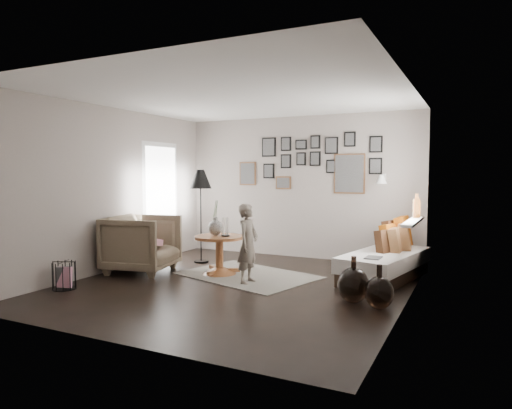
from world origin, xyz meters
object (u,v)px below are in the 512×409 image
at_px(vase, 215,225).
at_px(demijohn_large, 353,285).
at_px(floor_lamp, 201,183).
at_px(demijohn_small, 379,292).
at_px(pedestal_table, 219,256).
at_px(magazine_basket, 64,276).
at_px(child, 248,244).
at_px(daybed, 386,259).
at_px(armchair, 142,244).

height_order(vase, demijohn_large, vase).
xyz_separation_m(floor_lamp, demijohn_small, (3.35, -1.44, -1.20)).
xyz_separation_m(vase, demijohn_small, (2.65, -0.78, -0.57)).
bearing_deg(demijohn_large, floor_lamp, 156.44).
bearing_deg(floor_lamp, pedestal_table, -41.26).
bearing_deg(magazine_basket, demijohn_small, 13.16).
bearing_deg(demijohn_large, pedestal_table, 164.16).
height_order(magazine_basket, demijohn_large, demijohn_large).
relative_size(pedestal_table, child, 0.67).
height_order(daybed, demijohn_large, daybed).
distance_m(pedestal_table, vase, 0.50).
bearing_deg(magazine_basket, pedestal_table, 49.84).
height_order(vase, demijohn_small, vase).
height_order(daybed, floor_lamp, floor_lamp).
bearing_deg(magazine_basket, armchair, 79.18).
distance_m(armchair, demijohn_large, 3.44).
bearing_deg(floor_lamp, child, -34.84).
relative_size(pedestal_table, vase, 1.40).
height_order(pedestal_table, floor_lamp, floor_lamp).
bearing_deg(daybed, demijohn_small, -70.62).
bearing_deg(floor_lamp, vase, -43.52).
xyz_separation_m(pedestal_table, child, (0.65, -0.31, 0.29)).
relative_size(vase, magazine_basket, 1.39).
relative_size(armchair, floor_lamp, 0.61).
relative_size(daybed, child, 1.69).
xyz_separation_m(daybed, child, (-1.70, -1.16, 0.28)).
xyz_separation_m(armchair, demijohn_small, (3.75, -0.36, -0.26)).
height_order(armchair, child, child).
bearing_deg(child, demijohn_large, -102.38).
relative_size(demijohn_large, child, 0.50).
relative_size(vase, child, 0.48).
bearing_deg(vase, child, -24.53).
bearing_deg(demijohn_large, armchair, 176.00).
bearing_deg(child, vase, 64.53).
distance_m(vase, magazine_basket, 2.25).
height_order(daybed, demijohn_small, daybed).
bearing_deg(pedestal_table, demijohn_small, -16.40).
distance_m(pedestal_table, floor_lamp, 1.52).
distance_m(demijohn_small, child, 2.00).
distance_m(vase, demijohn_large, 2.48).
bearing_deg(child, floor_lamp, 54.21).
xyz_separation_m(vase, armchair, (-1.10, -0.42, -0.32)).
bearing_deg(armchair, vase, -80.89).
bearing_deg(child, pedestal_table, 63.35).
xyz_separation_m(daybed, magazine_basket, (-3.78, -2.54, -0.10)).
xyz_separation_m(magazine_basket, demijohn_small, (4.00, 0.93, 0.01)).
distance_m(pedestal_table, daybed, 2.50).
xyz_separation_m(daybed, demijohn_large, (-0.11, -1.48, -0.06)).
height_order(pedestal_table, vase, vase).
xyz_separation_m(pedestal_table, magazine_basket, (-1.43, -1.69, -0.09)).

